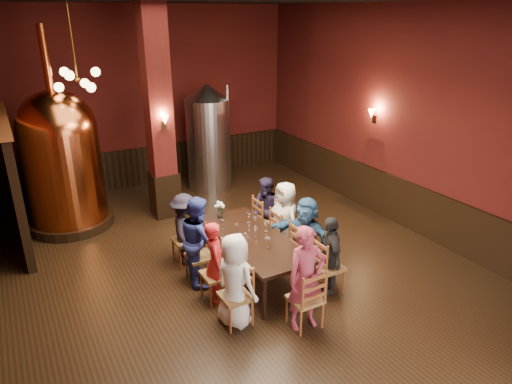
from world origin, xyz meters
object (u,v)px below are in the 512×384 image
dining_table (253,241)px  steel_vessel (209,138)px  person_1 (216,262)px  person_2 (199,240)px  copper_kettle (62,159)px  rose_vase (220,207)px  person_0 (235,281)px

dining_table → steel_vessel: 4.51m
person_1 → steel_vessel: bearing=-2.8°
dining_table → person_1: (-0.85, -0.33, -0.01)m
person_1 → person_2: bearing=20.0°
person_1 → copper_kettle: copper_kettle is taller
copper_kettle → steel_vessel: copper_kettle is taller
person_1 → steel_vessel: steel_vessel is taller
steel_vessel → person_1: bearing=-113.1°
person_1 → dining_table: bearing=-48.8°
rose_vase → steel_vessel: bearing=69.2°
person_2 → copper_kettle: bearing=37.1°
person_0 → person_2: (0.01, 1.33, 0.05)m
person_0 → rose_vase: size_ratio=4.53×
person_2 → steel_vessel: size_ratio=0.57×
dining_table → copper_kettle: copper_kettle is taller
person_1 → copper_kettle: 4.40m
person_1 → rose_vase: bearing=-8.0°
copper_kettle → person_1: bearing=-68.8°
person_0 → person_1: bearing=-21.0°
person_1 → person_2: size_ratio=0.89×
dining_table → rose_vase: rose_vase is taller
dining_table → person_0: 1.31m
person_2 → steel_vessel: (1.97, 3.98, 0.57)m
person_2 → rose_vase: bearing=-34.6°
person_0 → steel_vessel: size_ratio=0.54×
steel_vessel → rose_vase: size_ratio=8.44×
person_0 → person_1: person_0 is taller
person_1 → person_2: person_2 is taller
person_2 → steel_vessel: steel_vessel is taller
dining_table → person_2: bearing=158.8°
person_0 → dining_table: bearing=-61.4°
dining_table → person_0: (-0.85, -1.00, 0.03)m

